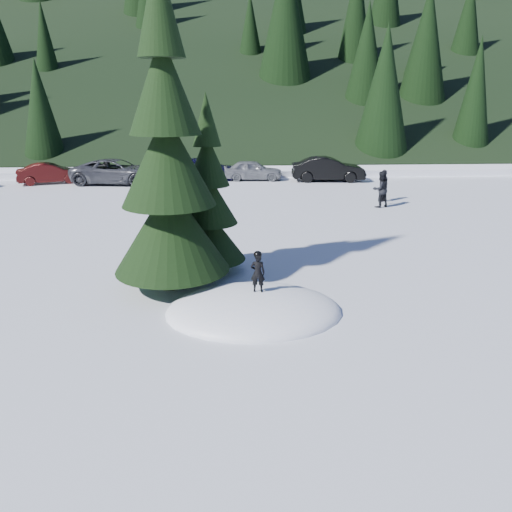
{
  "coord_description": "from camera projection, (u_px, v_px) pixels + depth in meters",
  "views": [
    {
      "loc": [
        -0.59,
        -11.63,
        5.21
      ],
      "look_at": [
        0.12,
        1.22,
        1.1
      ],
      "focal_mm": 35.0,
      "sensor_mm": 36.0,
      "label": 1
    }
  ],
  "objects": [
    {
      "name": "spruce_short",
      "position": [
        209.0,
        205.0,
        15.02
      ],
      "size": [
        2.2,
        2.2,
        5.37
      ],
      "color": "black",
      "rests_on": "ground"
    },
    {
      "name": "forest_hillside",
      "position": [
        231.0,
        34.0,
        60.24
      ],
      "size": [
        200.0,
        60.0,
        25.0
      ],
      "primitive_type": null,
      "color": "black",
      "rests_on": "ground"
    },
    {
      "name": "adult_1",
      "position": [
        384.0,
        186.0,
        25.86
      ],
      "size": [
        0.89,
        1.02,
        1.65
      ],
      "primitive_type": "imported",
      "rotation": [
        0.0,
        0.0,
        4.1
      ],
      "color": "black",
      "rests_on": "ground"
    },
    {
      "name": "car_1",
      "position": [
        50.0,
        173.0,
        31.32
      ],
      "size": [
        4.11,
        2.54,
        1.28
      ],
      "primitive_type": "imported",
      "rotation": [
        0.0,
        0.0,
        1.9
      ],
      "color": "#370A0A",
      "rests_on": "ground"
    },
    {
      "name": "spruce_tall",
      "position": [
        168.0,
        171.0,
        13.27
      ],
      "size": [
        3.2,
        3.2,
        8.6
      ],
      "color": "black",
      "rests_on": "ground"
    },
    {
      "name": "adult_0",
      "position": [
        380.0,
        189.0,
        24.47
      ],
      "size": [
        1.04,
        0.93,
        1.77
      ],
      "primitive_type": "imported",
      "rotation": [
        0.0,
        0.0,
        3.5
      ],
      "color": "black",
      "rests_on": "ground"
    },
    {
      "name": "ground",
      "position": [
        254.0,
        312.0,
        12.68
      ],
      "size": [
        200.0,
        200.0,
        0.0
      ],
      "primitive_type": "plane",
      "color": "white",
      "rests_on": "ground"
    },
    {
      "name": "car_4",
      "position": [
        253.0,
        170.0,
        32.6
      ],
      "size": [
        3.89,
        1.73,
        1.3
      ],
      "primitive_type": "imported",
      "rotation": [
        0.0,
        0.0,
        1.52
      ],
      "color": "gray",
      "rests_on": "ground"
    },
    {
      "name": "car_2",
      "position": [
        117.0,
        172.0,
        31.13
      ],
      "size": [
        5.81,
        3.23,
        1.54
      ],
      "primitive_type": "imported",
      "rotation": [
        0.0,
        0.0,
        1.44
      ],
      "color": "#434449",
      "rests_on": "ground"
    },
    {
      "name": "snow_mound",
      "position": [
        254.0,
        312.0,
        12.68
      ],
      "size": [
        4.48,
        3.52,
        0.96
      ],
      "primitive_type": "ellipsoid",
      "color": "white",
      "rests_on": "ground"
    },
    {
      "name": "child_skier",
      "position": [
        258.0,
        273.0,
        12.56
      ],
      "size": [
        0.39,
        0.28,
        1.01
      ],
      "primitive_type": "imported",
      "rotation": [
        0.0,
        0.0,
        3.02
      ],
      "color": "black",
      "rests_on": "snow_mound"
    },
    {
      "name": "car_3",
      "position": [
        206.0,
        169.0,
        32.87
      ],
      "size": [
        4.8,
        2.09,
        1.37
      ],
      "primitive_type": "imported",
      "rotation": [
        0.0,
        0.0,
        1.53
      ],
      "color": "black",
      "rests_on": "ground"
    },
    {
      "name": "car_5",
      "position": [
        328.0,
        169.0,
        32.17
      ],
      "size": [
        4.78,
        1.95,
        1.54
      ],
      "primitive_type": "imported",
      "rotation": [
        0.0,
        0.0,
        1.5
      ],
      "color": "black",
      "rests_on": "ground"
    }
  ]
}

